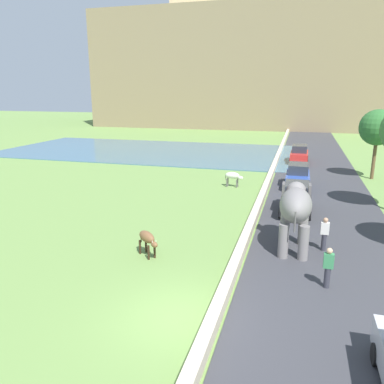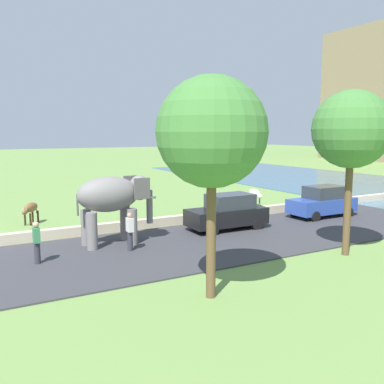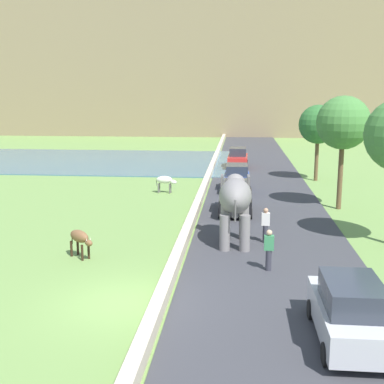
{
  "view_description": "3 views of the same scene",
  "coord_description": "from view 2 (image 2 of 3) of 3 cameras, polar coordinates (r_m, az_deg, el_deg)",
  "views": [
    {
      "loc": [
        3.42,
        -10.53,
        7.14
      ],
      "look_at": [
        -2.15,
        9.25,
        1.72
      ],
      "focal_mm": 35.96,
      "sensor_mm": 36.0,
      "label": 1
    },
    {
      "loc": [
        20.63,
        0.85,
        4.84
      ],
      "look_at": [
        1.49,
        11.59,
        1.74
      ],
      "focal_mm": 39.74,
      "sensor_mm": 36.0,
      "label": 2
    },
    {
      "loc": [
        3.58,
        -14.87,
        6.59
      ],
      "look_at": [
        1.2,
        10.18,
        1.63
      ],
      "focal_mm": 47.16,
      "sensor_mm": 36.0,
      "label": 3
    }
  ],
  "objects": [
    {
      "name": "person_trailing",
      "position": [
        16.57,
        -20.12,
        -6.31
      ],
      "size": [
        0.36,
        0.22,
        1.63
      ],
      "color": "#33333D",
      "rests_on": "ground"
    },
    {
      "name": "tree_mid",
      "position": [
        12.02,
        2.66,
        7.94
      ],
      "size": [
        3.18,
        3.18,
        6.43
      ],
      "color": "brown",
      "rests_on": "ground"
    },
    {
      "name": "elephant",
      "position": [
        18.38,
        -10.48,
        -0.86
      ],
      "size": [
        1.44,
        3.47,
        2.99
      ],
      "color": "slate",
      "rests_on": "ground"
    },
    {
      "name": "lake",
      "position": [
        47.55,
        13.62,
        2.02
      ],
      "size": [
        36.0,
        18.0,
        0.08
      ],
      "primitive_type": "cube",
      "color": "#426B84",
      "rests_on": "ground"
    },
    {
      "name": "cow_brown",
      "position": [
        23.97,
        -20.85,
        -2.1
      ],
      "size": [
        1.3,
        1.12,
        1.15
      ],
      "color": "brown",
      "rests_on": "ground"
    },
    {
      "name": "barrier_wall",
      "position": [
        26.31,
        11.98,
        -2.17
      ],
      "size": [
        0.4,
        110.0,
        0.51
      ],
      "primitive_type": "cube",
      "color": "beige",
      "rests_on": "ground"
    },
    {
      "name": "car_black",
      "position": [
        21.16,
        4.79,
        -2.72
      ],
      "size": [
        1.84,
        4.02,
        1.8
      ],
      "color": "black",
      "rests_on": "ground"
    },
    {
      "name": "road_surface",
      "position": [
        25.18,
        21.13,
        -3.52
      ],
      "size": [
        7.0,
        120.0,
        0.06
      ],
      "primitive_type": "cube",
      "color": "#38383D",
      "rests_on": "ground"
    },
    {
      "name": "car_blue",
      "position": [
        25.35,
        17.12,
        -1.26
      ],
      "size": [
        1.81,
        4.01,
        1.8
      ],
      "color": "#2D4CA8",
      "rests_on": "ground"
    },
    {
      "name": "person_beside_elephant",
      "position": [
        17.41,
        -8.33,
        -5.21
      ],
      "size": [
        0.36,
        0.22,
        1.63
      ],
      "color": "#33333D",
      "rests_on": "ground"
    },
    {
      "name": "cow_white",
      "position": [
        28.07,
        8.44,
        -0.24
      ],
      "size": [
        1.4,
        0.52,
        1.15
      ],
      "color": "silver",
      "rests_on": "ground"
    },
    {
      "name": "tree_far",
      "position": [
        17.48,
        20.63,
        7.79
      ],
      "size": [
        3.0,
        3.0,
        6.45
      ],
      "color": "brown",
      "rests_on": "ground"
    }
  ]
}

